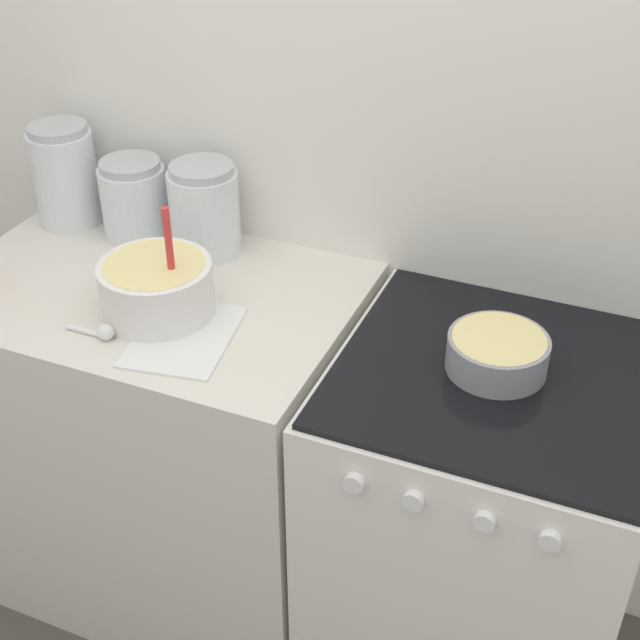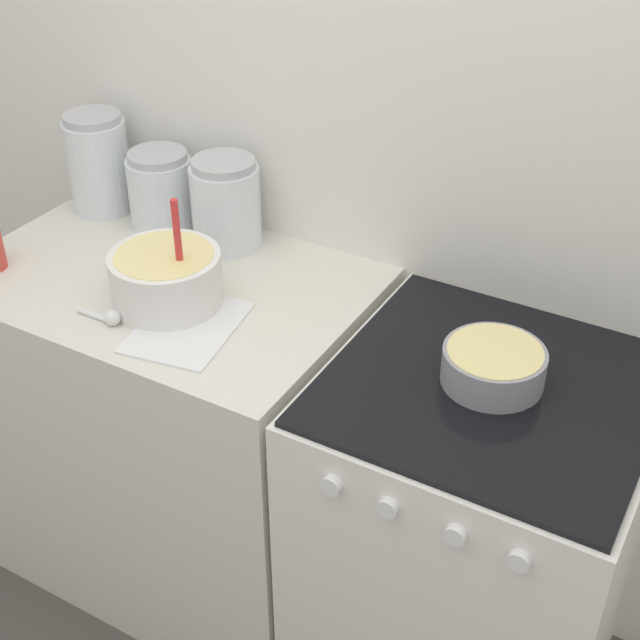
# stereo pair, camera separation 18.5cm
# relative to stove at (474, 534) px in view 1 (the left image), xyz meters

# --- Properties ---
(wall_back) EXTENTS (4.90, 0.05, 2.40)m
(wall_back) POSITION_rel_stove_xyz_m (-0.34, 0.35, 0.73)
(wall_back) COLOR white
(wall_back) RESTS_ON ground_plane
(countertop_cabinet) EXTENTS (0.95, 0.64, 0.94)m
(countertop_cabinet) POSITION_rel_stove_xyz_m (-0.82, 0.00, 0.00)
(countertop_cabinet) COLOR silver
(countertop_cabinet) RESTS_ON ground_plane
(stove) EXTENTS (0.65, 0.66, 0.94)m
(stove) POSITION_rel_stove_xyz_m (0.00, 0.00, 0.00)
(stove) COLOR white
(stove) RESTS_ON ground_plane
(mixing_bowl) EXTENTS (0.25, 0.25, 0.27)m
(mixing_bowl) POSITION_rel_stove_xyz_m (-0.74, -0.08, 0.54)
(mixing_bowl) COLOR white
(mixing_bowl) RESTS_ON countertop_cabinet
(baking_pan) EXTENTS (0.20, 0.20, 0.08)m
(baking_pan) POSITION_rel_stove_xyz_m (-0.01, 0.01, 0.51)
(baking_pan) COLOR gray
(baking_pan) RESTS_ON stove
(storage_jar_left) EXTENTS (0.16, 0.16, 0.26)m
(storage_jar_left) POSITION_rel_stove_xyz_m (-1.18, 0.22, 0.58)
(storage_jar_left) COLOR silver
(storage_jar_left) RESTS_ON countertop_cabinet
(storage_jar_middle) EXTENTS (0.16, 0.16, 0.20)m
(storage_jar_middle) POSITION_rel_stove_xyz_m (-0.98, 0.22, 0.56)
(storage_jar_middle) COLOR silver
(storage_jar_middle) RESTS_ON countertop_cabinet
(storage_jar_right) EXTENTS (0.17, 0.17, 0.22)m
(storage_jar_right) POSITION_rel_stove_xyz_m (-0.78, 0.22, 0.57)
(storage_jar_right) COLOR silver
(storage_jar_right) RESTS_ON countertop_cabinet
(recipe_page) EXTENTS (0.24, 0.30, 0.01)m
(recipe_page) POSITION_rel_stove_xyz_m (-0.64, -0.14, 0.47)
(recipe_page) COLOR white
(recipe_page) RESTS_ON countertop_cabinet
(measuring_spoon) EXTENTS (0.12, 0.04, 0.04)m
(measuring_spoon) POSITION_rel_stove_xyz_m (-0.80, -0.21, 0.49)
(measuring_spoon) COLOR white
(measuring_spoon) RESTS_ON countertop_cabinet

